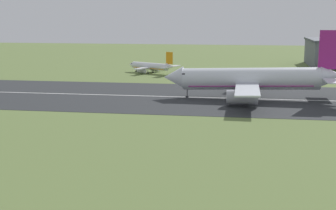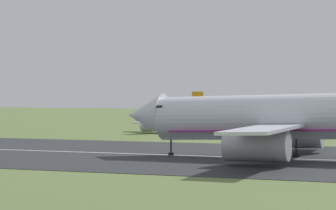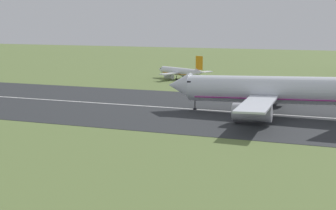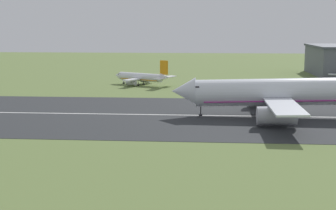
# 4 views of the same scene
# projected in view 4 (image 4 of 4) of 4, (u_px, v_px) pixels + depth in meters

# --- Properties ---
(runway_strip) EXTENTS (363.05, 50.52, 0.06)m
(runway_strip) POSITION_uv_depth(u_px,v_px,m) (201.00, 115.00, 109.79)
(runway_strip) COLOR #2B2D30
(runway_strip) RESTS_ON ground_plane
(runway_centreline) EXTENTS (326.75, 0.70, 0.01)m
(runway_centreline) POSITION_uv_depth(u_px,v_px,m) (201.00, 115.00, 109.78)
(runway_centreline) COLOR silver
(runway_centreline) RESTS_ON runway_strip
(airplane_landing) EXTENTS (51.25, 46.35, 19.54)m
(airplane_landing) POSITION_uv_depth(u_px,v_px,m) (281.00, 93.00, 107.04)
(airplane_landing) COLOR silver
(airplane_landing) RESTS_ON ground_plane
(airplane_parked_centre) EXTENTS (23.24, 18.52, 9.05)m
(airplane_parked_centre) POSITION_uv_depth(u_px,v_px,m) (141.00, 77.00, 163.69)
(airplane_parked_centre) COLOR silver
(airplane_parked_centre) RESTS_ON ground_plane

